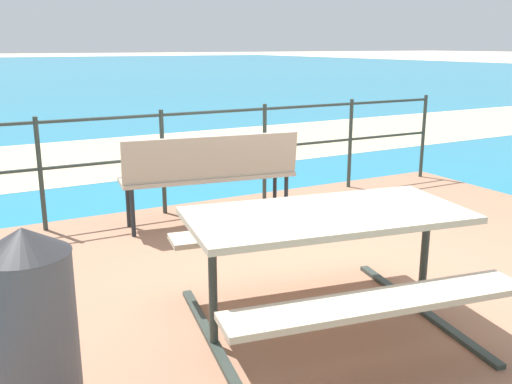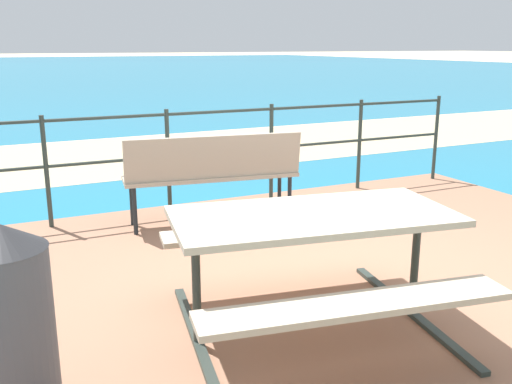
{
  "view_description": "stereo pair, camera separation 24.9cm",
  "coord_description": "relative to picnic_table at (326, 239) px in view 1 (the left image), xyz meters",
  "views": [
    {
      "loc": [
        -2.43,
        -3.07,
        1.76
      ],
      "look_at": [
        -0.17,
        1.15,
        0.51
      ],
      "focal_mm": 39.87,
      "sensor_mm": 36.0,
      "label": 1
    },
    {
      "loc": [
        -2.21,
        -3.18,
        1.76
      ],
      "look_at": [
        -0.17,
        1.15,
        0.51
      ],
      "focal_mm": 39.87,
      "sensor_mm": 36.0,
      "label": 2
    }
  ],
  "objects": [
    {
      "name": "beach_strip",
      "position": [
        0.55,
        6.47,
        -0.63
      ],
      "size": [
        54.07,
        4.77,
        0.01
      ],
      "primitive_type": "cube",
      "rotation": [
        0.0,
        0.0,
        0.02
      ],
      "color": "tan",
      "rests_on": "ground"
    },
    {
      "name": "patio_paving",
      "position": [
        0.55,
        0.46,
        -0.61
      ],
      "size": [
        6.4,
        5.2,
        0.06
      ],
      "primitive_type": "cube",
      "color": "#996B51",
      "rests_on": "ground"
    },
    {
      "name": "railing_fence",
      "position": [
        0.55,
        2.82,
        0.09
      ],
      "size": [
        5.94,
        0.04,
        1.07
      ],
      "color": "#2D3833",
      "rests_on": "patio_paving"
    },
    {
      "name": "ground_plane",
      "position": [
        0.55,
        0.46,
        -0.64
      ],
      "size": [
        240.0,
        240.0,
        0.0
      ],
      "primitive_type": "plane",
      "color": "beige"
    },
    {
      "name": "park_bench",
      "position": [
        0.22,
        2.2,
        -0.03
      ],
      "size": [
        1.71,
        0.65,
        0.89
      ],
      "rotation": [
        0.0,
        0.0,
        3.0
      ],
      "color": "tan",
      "rests_on": "patio_paving"
    },
    {
      "name": "trash_bin",
      "position": [
        -1.67,
        -0.05,
        -0.11
      ],
      "size": [
        0.41,
        0.41,
        0.92
      ],
      "color": "#4C4C51",
      "rests_on": "patio_paving"
    },
    {
      "name": "picnic_table",
      "position": [
        0.0,
        0.0,
        0.0
      ],
      "size": [
        1.86,
        1.73,
        0.75
      ],
      "rotation": [
        0.0,
        0.0,
        -0.16
      ],
      "color": "#BCAD93",
      "rests_on": "patio_paving"
    }
  ]
}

